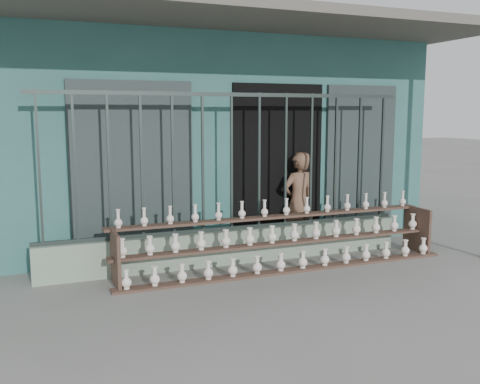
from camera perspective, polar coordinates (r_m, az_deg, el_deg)
name	(u,v)px	position (r m, az deg, el deg)	size (l,w,h in m)	color
ground	(273,293)	(6.07, 3.55, -10.68)	(60.00, 60.00, 0.00)	slate
workshop_building	(174,134)	(9.74, -7.05, 6.20)	(7.40, 6.60, 3.21)	#2F635F
parapet_wall	(232,246)	(7.15, -0.89, -5.83)	(5.00, 0.20, 0.45)	gray
security_fence	(232,162)	(6.96, -0.91, 3.18)	(5.00, 0.04, 1.80)	#283330
shelf_rack	(284,239)	(6.97, 4.70, -5.06)	(4.50, 0.68, 0.85)	brown
elderly_woman	(299,202)	(7.75, 6.28, -1.04)	(0.53, 0.35, 1.44)	brown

